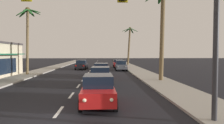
% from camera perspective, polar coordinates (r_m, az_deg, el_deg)
% --- Properties ---
extents(ground_plane, '(220.00, 220.00, 0.00)m').
position_cam_1_polar(ground_plane, '(9.06, -17.17, -16.35)').
color(ground_plane, black).
extents(sidewalk_right, '(3.20, 110.00, 0.14)m').
position_cam_1_polar(sidewalk_right, '(28.97, 8.71, -3.16)').
color(sidewalk_right, '#9E998E').
rests_on(sidewalk_right, ground).
extents(sidewalk_left, '(3.20, 110.00, 0.14)m').
position_cam_1_polar(sidewalk_left, '(30.14, -21.86, -3.09)').
color(sidewalk_left, '#9E998E').
rests_on(sidewalk_left, ground).
extents(lane_markings, '(4.28, 89.05, 0.01)m').
position_cam_1_polar(lane_markings, '(28.98, -5.97, -3.28)').
color(lane_markings, silver).
rests_on(lane_markings, ground).
extents(traffic_signal_mast, '(11.78, 0.41, 6.97)m').
position_cam_1_polar(traffic_signal_mast, '(8.39, 3.69, 16.45)').
color(traffic_signal_mast, '#2D2D33').
rests_on(traffic_signal_mast, ground).
extents(sedan_lead_at_stop_bar, '(2.02, 4.48, 1.68)m').
position_cam_1_polar(sedan_lead_at_stop_bar, '(11.62, -3.88, -7.71)').
color(sedan_lead_at_stop_bar, red).
rests_on(sedan_lead_at_stop_bar, ground).
extents(sedan_third_in_queue, '(2.03, 4.48, 1.68)m').
position_cam_1_polar(sedan_third_in_queue, '(18.24, -3.24, -3.99)').
color(sedan_third_in_queue, '#4C515B').
rests_on(sedan_third_in_queue, ground).
extents(sedan_fifth_in_queue, '(2.06, 4.50, 1.68)m').
position_cam_1_polar(sedan_fifth_in_queue, '(24.89, -3.04, -2.25)').
color(sedan_fifth_in_queue, maroon).
rests_on(sedan_fifth_in_queue, ground).
extents(sedan_oncoming_far, '(2.10, 4.51, 1.68)m').
position_cam_1_polar(sedan_oncoming_far, '(37.01, -8.53, -0.72)').
color(sedan_oncoming_far, black).
rests_on(sedan_oncoming_far, ground).
extents(sedan_parked_nearest_kerb, '(1.97, 4.46, 1.68)m').
position_cam_1_polar(sedan_parked_nearest_kerb, '(40.30, 1.75, -0.43)').
color(sedan_parked_nearest_kerb, red).
rests_on(sedan_parked_nearest_kerb, ground).
extents(sedan_parked_mid_kerb, '(1.99, 4.47, 1.68)m').
position_cam_1_polar(sedan_parked_mid_kerb, '(34.33, 2.50, -0.95)').
color(sedan_parked_mid_kerb, '#4C515B').
rests_on(sedan_parked_mid_kerb, ground).
extents(palm_left_second, '(3.19, 3.34, 8.89)m').
position_cam_1_polar(palm_left_second, '(29.04, -22.58, 9.31)').
color(palm_left_second, brown).
rests_on(palm_left_second, ground).
extents(palm_right_second, '(3.93, 4.20, 9.81)m').
position_cam_1_polar(palm_right_second, '(21.83, 14.05, 11.65)').
color(palm_right_second, brown).
rests_on(palm_right_second, ground).
extents(palm_right_farthest, '(3.98, 3.78, 9.18)m').
position_cam_1_polar(palm_right_farthest, '(49.33, 4.91, 6.00)').
color(palm_right_farthest, brown).
rests_on(palm_right_farthest, ground).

